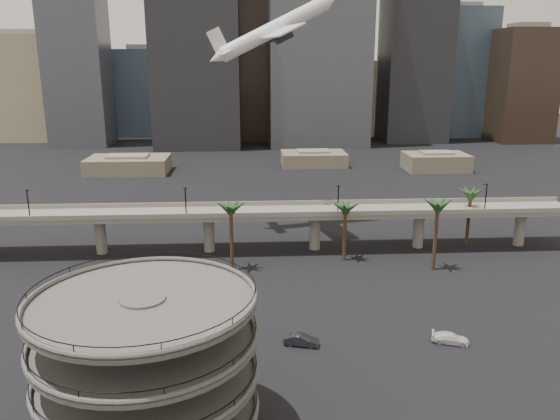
{
  "coord_description": "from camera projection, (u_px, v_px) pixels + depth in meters",
  "views": [
    {
      "loc": [
        -2.65,
        -52.91,
        38.17
      ],
      "look_at": [
        2.1,
        28.0,
        16.01
      ],
      "focal_mm": 35.0,
      "sensor_mm": 36.0,
      "label": 1
    }
  ],
  "objects": [
    {
      "name": "parking_ramp",
      "position": [
        147.0,
        357.0,
        53.98
      ],
      "size": [
        22.2,
        22.2,
        17.35
      ],
      "color": "#454240",
      "rests_on": "ground"
    },
    {
      "name": "car_c",
      "position": [
        450.0,
        338.0,
        76.27
      ],
      "size": [
        5.5,
        3.54,
        1.48
      ],
      "primitive_type": "imported",
      "rotation": [
        0.0,
        0.0,
        1.26
      ],
      "color": "silver",
      "rests_on": "ground"
    },
    {
      "name": "car_a",
      "position": [
        201.0,
        333.0,
        77.7
      ],
      "size": [
        4.41,
        2.84,
        1.4
      ],
      "primitive_type": "imported",
      "rotation": [
        0.0,
        0.0,
        1.25
      ],
      "color": "red",
      "rests_on": "ground"
    },
    {
      "name": "ground",
      "position": [
        276.0,
        413.0,
        61.16
      ],
      "size": [
        700.0,
        700.0,
        0.0
      ],
      "primitive_type": "plane",
      "color": "black",
      "rests_on": "ground"
    },
    {
      "name": "palm_trees",
      "position": [
        374.0,
        205.0,
        105.11
      ],
      "size": [
        54.4,
        18.4,
        14.0
      ],
      "color": "#422C1C",
      "rests_on": "ground"
    },
    {
      "name": "overpass",
      "position": [
        262.0,
        216.0,
        112.18
      ],
      "size": [
        130.0,
        9.3,
        14.7
      ],
      "color": "slate",
      "rests_on": "ground"
    },
    {
      "name": "airborne_jet",
      "position": [
        274.0,
        30.0,
        118.11
      ],
      "size": [
        30.07,
        28.32,
        16.62
      ],
      "rotation": [
        0.0,
        -0.45,
        0.25
      ],
      "color": "silver",
      "rests_on": "ground"
    },
    {
      "name": "skyline",
      "position": [
        284.0,
        55.0,
        260.23
      ],
      "size": [
        269.0,
        86.0,
        112.31
      ],
      "color": "gray",
      "rests_on": "ground"
    },
    {
      "name": "car_b",
      "position": [
        301.0,
        340.0,
        75.61
      ],
      "size": [
        5.14,
        2.91,
        1.6
      ],
      "primitive_type": "imported",
      "rotation": [
        0.0,
        0.0,
        1.31
      ],
      "color": "black",
      "rests_on": "ground"
    },
    {
      "name": "low_buildings",
      "position": [
        275.0,
        162.0,
        197.82
      ],
      "size": [
        135.0,
        27.5,
        6.8
      ],
      "color": "#665E4B",
      "rests_on": "ground"
    }
  ]
}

